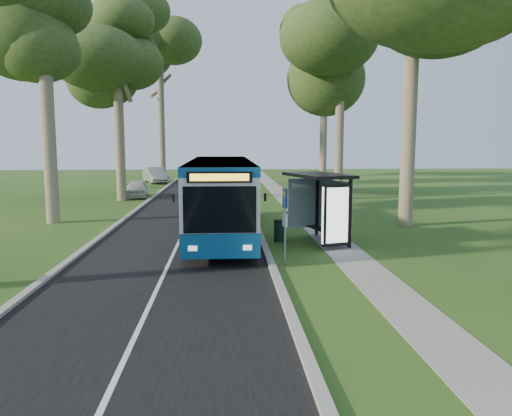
{
  "coord_description": "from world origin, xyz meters",
  "views": [
    {
      "loc": [
        -1.54,
        -18.28,
        4.15
      ],
      "look_at": [
        -0.34,
        1.07,
        1.6
      ],
      "focal_mm": 35.0,
      "sensor_mm": 36.0,
      "label": 1
    }
  ],
  "objects_px": {
    "litter_bin": "(280,230)",
    "car_silver": "(155,175)",
    "bus": "(221,197)",
    "bus_shelter": "(324,195)",
    "bus_stop_sign": "(285,217)",
    "car_white": "(137,189)"
  },
  "relations": [
    {
      "from": "bus_stop_sign",
      "to": "car_white",
      "type": "height_order",
      "value": "bus_stop_sign"
    },
    {
      "from": "bus",
      "to": "litter_bin",
      "type": "bearing_deg",
      "value": -33.87
    },
    {
      "from": "bus",
      "to": "litter_bin",
      "type": "xyz_separation_m",
      "value": [
        2.49,
        -1.66,
        -1.27
      ]
    },
    {
      "from": "litter_bin",
      "to": "car_silver",
      "type": "relative_size",
      "value": 0.19
    },
    {
      "from": "car_white",
      "to": "car_silver",
      "type": "distance_m",
      "value": 13.8
    },
    {
      "from": "car_white",
      "to": "bus_stop_sign",
      "type": "bearing_deg",
      "value": -74.45
    },
    {
      "from": "bus_shelter",
      "to": "car_silver",
      "type": "relative_size",
      "value": 0.75
    },
    {
      "from": "bus",
      "to": "litter_bin",
      "type": "relative_size",
      "value": 13.61
    },
    {
      "from": "litter_bin",
      "to": "bus_stop_sign",
      "type": "bearing_deg",
      "value": -93.93
    },
    {
      "from": "litter_bin",
      "to": "car_silver",
      "type": "bearing_deg",
      "value": 106.79
    },
    {
      "from": "bus_stop_sign",
      "to": "car_white",
      "type": "xyz_separation_m",
      "value": [
        -8.74,
        21.74,
        -0.98
      ]
    },
    {
      "from": "bus_stop_sign",
      "to": "car_silver",
      "type": "height_order",
      "value": "bus_stop_sign"
    },
    {
      "from": "bus_stop_sign",
      "to": "bus",
      "type": "bearing_deg",
      "value": 95.03
    },
    {
      "from": "bus_shelter",
      "to": "litter_bin",
      "type": "distance_m",
      "value": 2.46
    },
    {
      "from": "bus",
      "to": "bus_shelter",
      "type": "height_order",
      "value": "bus"
    },
    {
      "from": "bus_shelter",
      "to": "litter_bin",
      "type": "relative_size",
      "value": 4.0
    },
    {
      "from": "bus_stop_sign",
      "to": "litter_bin",
      "type": "distance_m",
      "value": 4.23
    },
    {
      "from": "car_silver",
      "to": "bus",
      "type": "bearing_deg",
      "value": -97.69
    },
    {
      "from": "litter_bin",
      "to": "car_silver",
      "type": "height_order",
      "value": "car_silver"
    },
    {
      "from": "litter_bin",
      "to": "car_silver",
      "type": "distance_m",
      "value": 32.87
    },
    {
      "from": "car_white",
      "to": "bus_shelter",
      "type": "bearing_deg",
      "value": -66.33
    },
    {
      "from": "bus_stop_sign",
      "to": "litter_bin",
      "type": "xyz_separation_m",
      "value": [
        0.28,
        4.06,
        -1.17
      ]
    }
  ]
}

